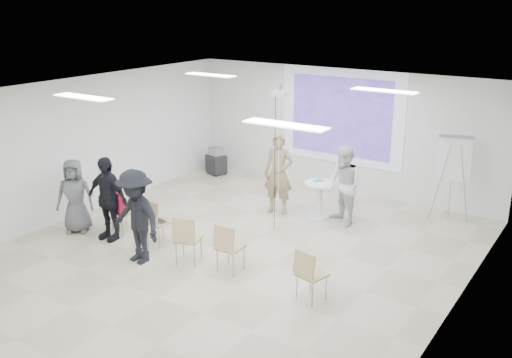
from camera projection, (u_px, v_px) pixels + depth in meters
The scene contains 30 objects.
floor at pixel (232, 255), 10.73m from camera, with size 8.00×9.00×0.10m, color beige.
ceiling at pixel (230, 91), 9.79m from camera, with size 8.00×9.00×0.10m, color white.
wall_back at pixel (341, 130), 13.86m from camera, with size 8.00×0.10×3.00m, color silver.
wall_left at pixel (81, 146), 12.40m from camera, with size 0.10×9.00×3.00m, color silver.
wall_right at pixel (461, 224), 8.12m from camera, with size 0.10×9.00×3.00m, color silver.
projection_halo at pixel (341, 117), 13.71m from camera, with size 3.20×0.01×2.30m, color silver.
projection_image at pixel (341, 117), 13.70m from camera, with size 2.60×0.01×1.90m, color #4B30A4.
pedestal_table at pixel (319, 197), 12.34m from camera, with size 0.79×0.79×0.82m.
player_left at pixel (279, 168), 12.43m from camera, with size 0.75×0.51×2.06m, color #98835D.
player_right at pixel (344, 182), 11.83m from camera, with size 0.90×0.72×1.87m, color white.
controller_left at pixel (292, 153), 12.43m from camera, with size 0.04×0.12×0.04m, color white.
controller_right at pixel (342, 162), 12.02m from camera, with size 0.04×0.13×0.04m, color white.
chair_far_left at pixel (119, 208), 11.64m from camera, with size 0.48×0.50×0.82m.
chair_left_mid at pixel (123, 208), 11.45m from camera, with size 0.58×0.60×0.93m.
chair_left_inner at pixel (157, 219), 10.89m from camera, with size 0.51×0.54×0.93m.
chair_center at pixel (187, 236), 10.11m from camera, with size 0.55×0.57×0.91m.
chair_right_inner at pixel (228, 244), 9.81m from camera, with size 0.43×0.46×0.89m.
chair_right_far at pixel (309, 272), 8.86m from camera, with size 0.50×0.52×0.87m.
red_jacket at pixel (118, 202), 11.27m from camera, with size 0.48×0.11×0.46m, color maroon.
laptop at pixel (161, 220), 10.97m from camera, with size 0.34×0.25×0.03m, color black.
audience_left at pixel (107, 192), 11.08m from camera, with size 1.12×0.67×1.93m, color black.
audience_mid at pixel (136, 211), 10.08m from camera, with size 1.28×0.70×1.97m, color black.
audience_outer at pixel (75, 192), 11.47m from camera, with size 0.83×0.55×1.71m, color slate.
flipchart_easel at pixel (454, 159), 11.87m from camera, with size 0.78×0.61×1.87m.
av_cart at pixel (216, 162), 15.43m from camera, with size 0.59×0.52×0.74m.
ceiling_projector at pixel (280, 100), 11.03m from camera, with size 0.30×0.25×3.00m.
fluor_panel_nw at pixel (210, 75), 12.45m from camera, with size 1.20×0.30×0.02m, color white.
fluor_panel_ne at pixel (384, 91), 10.34m from camera, with size 1.20×0.30×0.02m, color white.
fluor_panel_sw at pixel (83, 97), 9.68m from camera, with size 1.20×0.30×0.02m, color white.
fluor_panel_se at pixel (285, 125), 7.56m from camera, with size 1.20×0.30×0.02m, color white.
Camera 1 is at (5.79, -7.90, 4.58)m, focal length 40.00 mm.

